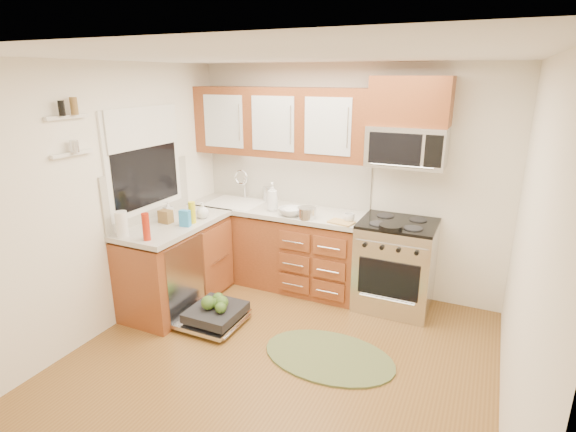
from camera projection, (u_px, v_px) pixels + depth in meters
The scene contains 38 objects.
floor at pixel (277, 363), 3.88m from camera, with size 3.50×3.50×0.00m, color brown.
ceiling at pixel (275, 56), 3.12m from camera, with size 3.50×3.50×0.00m, color white.
wall_back at pixel (345, 180), 5.01m from camera, with size 3.50×0.04×2.50m, color white.
wall_front at pixel (101, 341), 1.99m from camera, with size 3.50×0.04×2.50m, color white.
wall_left at pixel (109, 201), 4.20m from camera, with size 0.04×3.50×2.50m, color white.
wall_right at pixel (527, 264), 2.80m from camera, with size 0.04×3.50×2.50m, color white.
base_cabinet_back at pixel (276, 248), 5.29m from camera, with size 2.05×0.60×0.85m, color brown.
base_cabinet_left at pixel (177, 266), 4.78m from camera, with size 0.60×1.25×0.85m, color brown.
countertop_back at pixel (275, 210), 5.14m from camera, with size 2.07×0.64×0.05m, color beige.
countertop_left at pixel (174, 224), 4.64m from camera, with size 0.64×1.27×0.05m, color beige.
backsplash_back at pixel (286, 178), 5.30m from camera, with size 2.05×0.02×0.57m, color beige.
backsplash_left at pixel (149, 192), 4.66m from camera, with size 0.02×1.25×0.57m, color beige.
upper_cabinets at pixel (280, 122), 4.97m from camera, with size 2.05×0.35×0.75m, color brown, non-canonical shape.
cabinet_over_mw at pixel (411, 101), 4.32m from camera, with size 0.76×0.35×0.47m, color brown.
range at pixel (395, 265), 4.70m from camera, with size 0.76×0.64×0.95m, color silver, non-canonical shape.
microwave at pixel (407, 147), 4.43m from camera, with size 0.76×0.38×0.40m, color silver, non-canonical shape.
sink at pixel (235, 213), 5.37m from camera, with size 0.62×0.50×0.26m, color white, non-canonical shape.
dishwasher at pixel (213, 315), 4.45m from camera, with size 0.70×0.60×0.20m, color silver, non-canonical shape.
window at pixel (144, 160), 4.54m from camera, with size 0.03×1.05×1.05m, color white, non-canonical shape.
window_blind at pixel (143, 128), 4.43m from camera, with size 0.02×0.96×0.40m, color white.
shelf_upper at pixel (67, 117), 3.65m from camera, with size 0.04×0.40×0.03m, color white.
shelf_lower at pixel (72, 154), 3.74m from camera, with size 0.04×0.40×0.03m, color white.
rug at pixel (329, 357), 3.95m from camera, with size 1.17×0.76×0.02m, color #626A3C, non-canonical shape.
skillet at pixel (391, 227), 4.34m from camera, with size 0.23×0.23×0.04m, color black.
stock_pot at pixel (307, 213), 4.73m from camera, with size 0.20×0.20×0.12m, color silver.
cutting_board at pixel (341, 222), 4.59m from camera, with size 0.25×0.16×0.02m, color tan.
canister at pixel (268, 194), 5.37m from camera, with size 0.11×0.11×0.18m, color silver.
paper_towel_roll at pixel (122, 224), 4.19m from camera, with size 0.11×0.11×0.24m, color white.
mustard_bottle at pixel (192, 212), 4.58m from camera, with size 0.07×0.07×0.22m, color yellow.
red_bottle at pixel (146, 227), 4.09m from camera, with size 0.07×0.07×0.26m, color #AE220E.
wooden_box at pixel (166, 217), 4.59m from camera, with size 0.13×0.09×0.13m, color brown.
blue_carton at pixel (185, 218), 4.48m from camera, with size 0.10×0.06×0.17m, color #2A82C4.
bowl_a at pixel (296, 212), 4.87m from camera, with size 0.27×0.27×0.07m, color #999999.
bowl_b at pixel (291, 212), 4.85m from camera, with size 0.26×0.26×0.08m, color #999999.
cup at pixel (349, 218), 4.62m from camera, with size 0.12×0.12×0.09m, color #999999.
soap_bottle_a at pixel (272, 197), 4.97m from camera, with size 0.12×0.13×0.32m, color #999999.
soap_bottle_b at pixel (168, 210), 4.73m from camera, with size 0.08×0.09×0.19m, color #999999.
soap_bottle_c at pixel (202, 210), 4.74m from camera, with size 0.13×0.13×0.17m, color #999999.
Camera 1 is at (1.48, -2.97, 2.38)m, focal length 28.00 mm.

